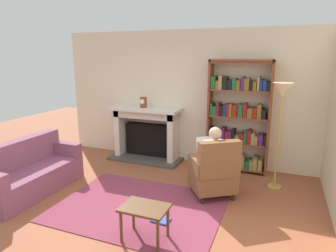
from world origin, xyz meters
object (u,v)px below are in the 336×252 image
at_px(fireplace, 147,132).
at_px(mantel_clock, 143,102).
at_px(seated_reader, 212,157).
at_px(side_table, 145,212).
at_px(floor_lamp, 282,100).
at_px(bookshelf, 238,118).
at_px(sofa_floral, 29,173).
at_px(armchair_reading, 214,172).

distance_m(fireplace, mantel_clock, 0.66).
distance_m(seated_reader, side_table, 1.59).
bearing_deg(side_table, floor_lamp, 56.54).
bearing_deg(seated_reader, bookshelf, -134.26).
xyz_separation_m(mantel_clock, seated_reader, (1.72, -1.07, -0.63)).
xyz_separation_m(side_table, floor_lamp, (1.41, 2.13, 1.14)).
distance_m(seated_reader, floor_lamp, 1.45).
height_order(sofa_floral, floor_lamp, floor_lamp).
bearing_deg(fireplace, bookshelf, 1.00).
xyz_separation_m(armchair_reading, seated_reader, (-0.07, 0.10, 0.20)).
height_order(fireplace, bookshelf, bookshelf).
relative_size(mantel_clock, side_table, 0.39).
bearing_deg(floor_lamp, seated_reader, -146.57).
relative_size(side_table, floor_lamp, 0.31).
relative_size(armchair_reading, side_table, 1.73).
distance_m(sofa_floral, side_table, 2.38).
distance_m(mantel_clock, sofa_floral, 2.52).
bearing_deg(bookshelf, sofa_floral, -143.48).
xyz_separation_m(bookshelf, armchair_reading, (-0.14, -1.30, -0.61)).
distance_m(armchair_reading, side_table, 1.50).
distance_m(armchair_reading, sofa_floral, 3.00).
xyz_separation_m(mantel_clock, armchair_reading, (1.79, -1.17, -0.83)).
bearing_deg(floor_lamp, sofa_floral, -156.33).
height_order(seated_reader, sofa_floral, seated_reader).
bearing_deg(armchair_reading, floor_lamp, -175.33).
bearing_deg(seated_reader, fireplace, -69.27).
bearing_deg(mantel_clock, sofa_floral, -117.19).
xyz_separation_m(bookshelf, floor_lamp, (0.75, -0.57, 0.48)).
bearing_deg(seated_reader, floor_lamp, 178.78).
bearing_deg(bookshelf, fireplace, -179.00).
relative_size(bookshelf, floor_lamp, 1.20).
bearing_deg(floor_lamp, armchair_reading, -140.68).
bearing_deg(armchair_reading, seated_reader, -90.00).
xyz_separation_m(fireplace, armchair_reading, (1.76, -1.27, -0.17)).
xyz_separation_m(seated_reader, floor_lamp, (0.95, 0.63, 0.89)).
relative_size(sofa_floral, floor_lamp, 0.96).
bearing_deg(side_table, armchair_reading, 69.64).
bearing_deg(side_table, sofa_floral, 168.15).
relative_size(mantel_clock, seated_reader, 0.19).
bearing_deg(armchair_reading, fireplace, -70.37).
bearing_deg(floor_lamp, side_table, -123.46).
xyz_separation_m(bookshelf, side_table, (-0.66, -2.70, -0.66)).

